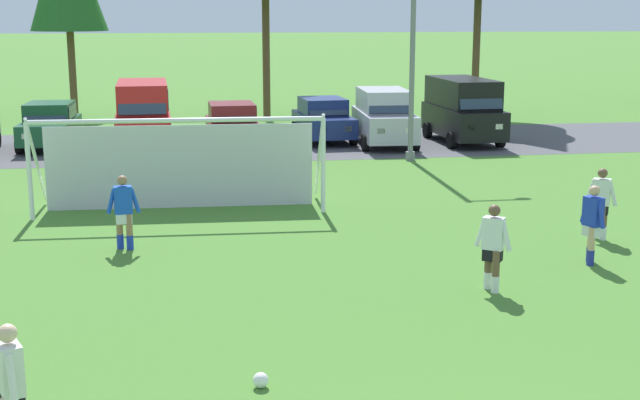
{
  "coord_description": "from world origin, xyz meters",
  "views": [
    {
      "loc": [
        -3.28,
        -7.11,
        5.08
      ],
      "look_at": [
        -0.58,
        9.91,
        1.35
      ],
      "focal_mm": 48.89,
      "sensor_mm": 36.0,
      "label": 1
    }
  ],
  "objects_px": {
    "player_defender_far": "(592,225)",
    "parked_car_slot_left": "(50,125)",
    "parked_car_slot_center_left": "(143,114)",
    "parked_car_slot_far_right": "(463,109)",
    "parked_car_slot_center_right": "(323,119)",
    "player_winger_right": "(601,204)",
    "street_lamp": "(417,35)",
    "player_trailing_back": "(493,248)",
    "parked_car_slot_right": "(384,117)",
    "soccer_goal": "(180,161)",
    "parked_car_slot_center": "(232,126)",
    "player_winger_left": "(12,392)",
    "soccer_ball": "(261,380)",
    "player_striker_near": "(124,212)"
  },
  "relations": [
    {
      "from": "soccer_ball",
      "to": "parked_car_slot_right",
      "type": "height_order",
      "value": "parked_car_slot_right"
    },
    {
      "from": "parked_car_slot_left",
      "to": "parked_car_slot_center",
      "type": "xyz_separation_m",
      "value": [
        6.83,
        -1.27,
        0.0
      ]
    },
    {
      "from": "player_winger_left",
      "to": "player_defender_far",
      "type": "bearing_deg",
      "value": 32.33
    },
    {
      "from": "parked_car_slot_center",
      "to": "street_lamp",
      "type": "bearing_deg",
      "value": -30.45
    },
    {
      "from": "street_lamp",
      "to": "parked_car_slot_right",
      "type": "bearing_deg",
      "value": 94.29
    },
    {
      "from": "player_striker_near",
      "to": "parked_car_slot_center_left",
      "type": "bearing_deg",
      "value": 90.53
    },
    {
      "from": "parked_car_slot_right",
      "to": "player_winger_right",
      "type": "bearing_deg",
      "value": -83.88
    },
    {
      "from": "player_trailing_back",
      "to": "parked_car_slot_center",
      "type": "bearing_deg",
      "value": 101.7
    },
    {
      "from": "parked_car_slot_center_right",
      "to": "parked_car_slot_far_right",
      "type": "distance_m",
      "value": 5.55
    },
    {
      "from": "parked_car_slot_far_right",
      "to": "player_winger_right",
      "type": "bearing_deg",
      "value": -96.31
    },
    {
      "from": "parked_car_slot_center",
      "to": "player_winger_left",
      "type": "bearing_deg",
      "value": -99.53
    },
    {
      "from": "player_winger_right",
      "to": "parked_car_slot_center",
      "type": "distance_m",
      "value": 16.58
    },
    {
      "from": "soccer_goal",
      "to": "parked_car_slot_right",
      "type": "bearing_deg",
      "value": 52.52
    },
    {
      "from": "soccer_ball",
      "to": "player_winger_right",
      "type": "bearing_deg",
      "value": 39.27
    },
    {
      "from": "player_defender_far",
      "to": "parked_car_slot_right",
      "type": "relative_size",
      "value": 0.35
    },
    {
      "from": "parked_car_slot_right",
      "to": "player_striker_near",
      "type": "bearing_deg",
      "value": -122.88
    },
    {
      "from": "soccer_ball",
      "to": "street_lamp",
      "type": "xyz_separation_m",
      "value": [
        7.04,
        18.02,
        4.2
      ]
    },
    {
      "from": "player_defender_far",
      "to": "parked_car_slot_right",
      "type": "distance_m",
      "value": 16.64
    },
    {
      "from": "soccer_goal",
      "to": "street_lamp",
      "type": "bearing_deg",
      "value": 39.12
    },
    {
      "from": "player_winger_right",
      "to": "parked_car_slot_center_right",
      "type": "xyz_separation_m",
      "value": [
        -3.74,
        16.22,
        0.05
      ]
    },
    {
      "from": "player_winger_right",
      "to": "parked_car_slot_center_left",
      "type": "height_order",
      "value": "parked_car_slot_center_left"
    },
    {
      "from": "player_striker_near",
      "to": "parked_car_slot_right",
      "type": "bearing_deg",
      "value": 57.12
    },
    {
      "from": "player_defender_far",
      "to": "soccer_goal",
      "type": "bearing_deg",
      "value": 142.26
    },
    {
      "from": "soccer_goal",
      "to": "player_striker_near",
      "type": "relative_size",
      "value": 4.57
    },
    {
      "from": "player_winger_right",
      "to": "parked_car_slot_center_left",
      "type": "distance_m",
      "value": 18.71
    },
    {
      "from": "parked_car_slot_center",
      "to": "player_trailing_back",
      "type": "bearing_deg",
      "value": -78.3
    },
    {
      "from": "parked_car_slot_center",
      "to": "parked_car_slot_center_right",
      "type": "height_order",
      "value": "same"
    },
    {
      "from": "player_defender_far",
      "to": "player_winger_left",
      "type": "bearing_deg",
      "value": -147.67
    },
    {
      "from": "parked_car_slot_center_right",
      "to": "street_lamp",
      "type": "bearing_deg",
      "value": -64.23
    },
    {
      "from": "player_defender_far",
      "to": "player_trailing_back",
      "type": "relative_size",
      "value": 1.0
    },
    {
      "from": "player_winger_right",
      "to": "street_lamp",
      "type": "distance_m",
      "value": 11.8
    },
    {
      "from": "player_striker_near",
      "to": "parked_car_slot_center_left",
      "type": "xyz_separation_m",
      "value": [
        -0.13,
        14.47,
        0.52
      ]
    },
    {
      "from": "player_trailing_back",
      "to": "parked_car_slot_right",
      "type": "bearing_deg",
      "value": 83.24
    },
    {
      "from": "soccer_goal",
      "to": "parked_car_slot_center",
      "type": "distance_m",
      "value": 10.38
    },
    {
      "from": "soccer_ball",
      "to": "player_striker_near",
      "type": "xyz_separation_m",
      "value": [
        -2.28,
        7.65,
        0.71
      ]
    },
    {
      "from": "parked_car_slot_center_right",
      "to": "soccer_ball",
      "type": "bearing_deg",
      "value": -101.31
    },
    {
      "from": "player_defender_far",
      "to": "parked_car_slot_left",
      "type": "bearing_deg",
      "value": 126.41
    },
    {
      "from": "parked_car_slot_left",
      "to": "parked_car_slot_right",
      "type": "height_order",
      "value": "parked_car_slot_right"
    },
    {
      "from": "player_striker_near",
      "to": "parked_car_slot_right",
      "type": "distance_m",
      "value": 16.67
    },
    {
      "from": "parked_car_slot_left",
      "to": "parked_car_slot_right",
      "type": "distance_m",
      "value": 12.77
    },
    {
      "from": "player_winger_left",
      "to": "soccer_ball",
      "type": "bearing_deg",
      "value": 26.32
    },
    {
      "from": "parked_car_slot_right",
      "to": "street_lamp",
      "type": "height_order",
      "value": "street_lamp"
    },
    {
      "from": "parked_car_slot_center_left",
      "to": "street_lamp",
      "type": "relative_size",
      "value": 0.58
    },
    {
      "from": "parked_car_slot_center_left",
      "to": "parked_car_slot_far_right",
      "type": "bearing_deg",
      "value": -1.04
    },
    {
      "from": "parked_car_slot_left",
      "to": "parked_car_slot_center_left",
      "type": "height_order",
      "value": "parked_car_slot_center_left"
    },
    {
      "from": "parked_car_slot_center",
      "to": "parked_car_slot_far_right",
      "type": "xyz_separation_m",
      "value": [
        9.12,
        0.26,
        0.47
      ]
    },
    {
      "from": "player_defender_far",
      "to": "player_winger_right",
      "type": "height_order",
      "value": "same"
    },
    {
      "from": "player_trailing_back",
      "to": "parked_car_slot_far_right",
      "type": "height_order",
      "value": "parked_car_slot_far_right"
    },
    {
      "from": "player_striker_near",
      "to": "parked_car_slot_right",
      "type": "relative_size",
      "value": 0.35
    },
    {
      "from": "parked_car_slot_center_left",
      "to": "parked_car_slot_center_right",
      "type": "height_order",
      "value": "parked_car_slot_center_left"
    }
  ]
}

